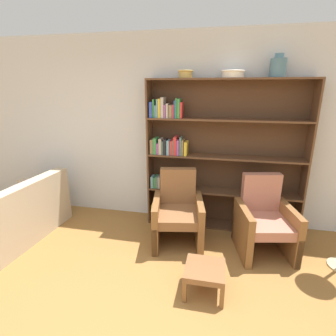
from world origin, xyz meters
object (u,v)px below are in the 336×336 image
(bookshelf, at_px, (211,157))
(bowl_sage, at_px, (233,74))
(vase_tall, at_px, (278,67))
(armchair_cushioned, at_px, (264,221))
(footstool, at_px, (205,271))
(bowl_copper, at_px, (186,74))
(couch, at_px, (5,223))
(armchair_leather, at_px, (178,213))

(bookshelf, distance_m, bowl_sage, 1.14)
(vase_tall, relative_size, armchair_cushioned, 0.29)
(bowl_sage, xyz_separation_m, vase_tall, (0.54, 0.00, 0.07))
(bookshelf, distance_m, footstool, 1.65)
(bowl_copper, height_order, footstool, bowl_copper)
(couch, bearing_deg, armchair_cushioned, -77.60)
(bowl_copper, bearing_deg, armchair_cushioned, -25.22)
(bowl_copper, relative_size, armchair_leather, 0.21)
(armchair_cushioned, bearing_deg, vase_tall, -106.50)
(bookshelf, xyz_separation_m, couch, (-2.59, -1.08, -0.76))
(vase_tall, bearing_deg, footstool, -116.72)
(bowl_sage, xyz_separation_m, armchair_leather, (-0.60, -0.52, -1.76))
(bookshelf, height_order, bowl_copper, bowl_copper)
(bowl_sage, height_order, footstool, bowl_sage)
(bowl_copper, distance_m, armchair_cushioned, 2.15)
(bookshelf, bearing_deg, armchair_leather, -124.43)
(bookshelf, relative_size, vase_tall, 7.84)
(bowl_copper, height_order, couch, bowl_copper)
(vase_tall, bearing_deg, bowl_sage, 180.00)
(bowl_sage, distance_m, couch, 3.55)
(bookshelf, relative_size, armchair_cushioned, 2.27)
(couch, xyz_separation_m, footstool, (2.65, -0.35, -0.05))
(armchair_leather, xyz_separation_m, footstool, (0.43, -0.89, -0.17))
(bowl_sage, xyz_separation_m, armchair_cushioned, (0.49, -0.52, -1.76))
(bowl_sage, xyz_separation_m, footstool, (-0.17, -1.40, -1.93))
(bookshelf, distance_m, armchair_leather, 0.92)
(couch, distance_m, armchair_leather, 2.28)
(bookshelf, height_order, armchair_cushioned, bookshelf)
(armchair_cushioned, xyz_separation_m, footstool, (-0.66, -0.89, -0.17))
(couch, distance_m, armchair_cushioned, 3.36)
(bowl_copper, height_order, armchair_leather, bowl_copper)
(bowl_sage, relative_size, couch, 0.16)
(armchair_cushioned, bearing_deg, bookshelf, -48.81)
(vase_tall, bearing_deg, bookshelf, 178.04)
(armchair_leather, bearing_deg, bookshelf, -134.58)
(couch, height_order, armchair_cushioned, armchair_cushioned)
(armchair_cushioned, height_order, footstool, armchair_cushioned)
(couch, bearing_deg, bowl_copper, -61.27)
(bowl_sage, distance_m, vase_tall, 0.54)
(bowl_copper, relative_size, armchair_cushioned, 0.21)
(armchair_leather, xyz_separation_m, armchair_cushioned, (1.09, -0.00, 0.00))
(bowl_copper, relative_size, couch, 0.11)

